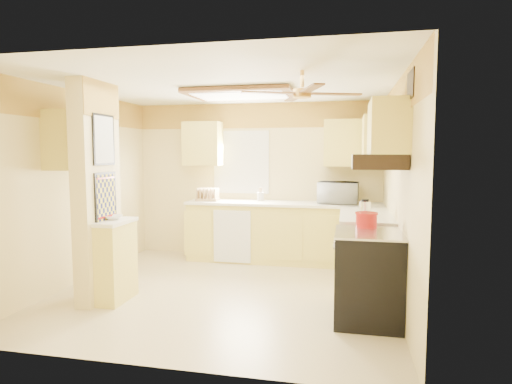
% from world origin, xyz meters
% --- Properties ---
extents(floor, '(4.00, 4.00, 0.00)m').
position_xyz_m(floor, '(0.00, 0.00, 0.00)').
color(floor, beige).
rests_on(floor, ground).
extents(ceiling, '(4.00, 4.00, 0.00)m').
position_xyz_m(ceiling, '(0.00, 0.00, 2.50)').
color(ceiling, white).
rests_on(ceiling, wall_back).
extents(wall_back, '(4.00, 0.00, 4.00)m').
position_xyz_m(wall_back, '(0.00, 1.90, 1.25)').
color(wall_back, beige).
rests_on(wall_back, floor).
extents(wall_front, '(4.00, 0.00, 4.00)m').
position_xyz_m(wall_front, '(0.00, -1.90, 1.25)').
color(wall_front, beige).
rests_on(wall_front, floor).
extents(wall_left, '(0.00, 3.80, 3.80)m').
position_xyz_m(wall_left, '(-2.00, 0.00, 1.25)').
color(wall_left, beige).
rests_on(wall_left, floor).
extents(wall_right, '(0.00, 3.80, 3.80)m').
position_xyz_m(wall_right, '(2.00, 0.00, 1.25)').
color(wall_right, beige).
rests_on(wall_right, floor).
extents(wallpaper_border, '(4.00, 0.02, 0.40)m').
position_xyz_m(wallpaper_border, '(0.00, 1.88, 2.30)').
color(wallpaper_border, yellow).
rests_on(wallpaper_border, wall_back).
extents(partition_column, '(0.20, 0.70, 2.50)m').
position_xyz_m(partition_column, '(-1.35, -0.55, 1.25)').
color(partition_column, beige).
rests_on(partition_column, floor).
extents(partition_ledge, '(0.25, 0.55, 0.90)m').
position_xyz_m(partition_ledge, '(-1.13, -0.55, 0.45)').
color(partition_ledge, '#F9E664').
rests_on(partition_ledge, floor).
extents(ledge_top, '(0.28, 0.58, 0.04)m').
position_xyz_m(ledge_top, '(-1.13, -0.55, 0.92)').
color(ledge_top, white).
rests_on(ledge_top, partition_ledge).
extents(lower_cabinets_back, '(3.00, 0.60, 0.90)m').
position_xyz_m(lower_cabinets_back, '(0.50, 1.60, 0.45)').
color(lower_cabinets_back, '#F9E664').
rests_on(lower_cabinets_back, floor).
extents(lower_cabinets_right, '(0.60, 1.40, 0.90)m').
position_xyz_m(lower_cabinets_right, '(1.70, 0.60, 0.45)').
color(lower_cabinets_right, '#F9E664').
rests_on(lower_cabinets_right, floor).
extents(countertop_back, '(3.04, 0.64, 0.04)m').
position_xyz_m(countertop_back, '(0.50, 1.59, 0.92)').
color(countertop_back, white).
rests_on(countertop_back, lower_cabinets_back).
extents(countertop_right, '(0.64, 1.44, 0.04)m').
position_xyz_m(countertop_right, '(1.69, 0.60, 0.92)').
color(countertop_right, white).
rests_on(countertop_right, lower_cabinets_right).
extents(dishwasher_panel, '(0.58, 0.02, 0.80)m').
position_xyz_m(dishwasher_panel, '(-0.25, 1.29, 0.43)').
color(dishwasher_panel, white).
rests_on(dishwasher_panel, lower_cabinets_back).
extents(window, '(0.92, 0.02, 1.02)m').
position_xyz_m(window, '(-0.25, 1.89, 1.55)').
color(window, white).
rests_on(window, wall_back).
extents(upper_cab_back_left, '(0.60, 0.35, 0.70)m').
position_xyz_m(upper_cab_back_left, '(-0.85, 1.72, 1.85)').
color(upper_cab_back_left, '#F9E664').
rests_on(upper_cab_back_left, wall_back).
extents(upper_cab_back_right, '(0.90, 0.35, 0.70)m').
position_xyz_m(upper_cab_back_right, '(1.55, 1.72, 1.85)').
color(upper_cab_back_right, '#F9E664').
rests_on(upper_cab_back_right, wall_back).
extents(upper_cab_right, '(0.35, 1.00, 0.70)m').
position_xyz_m(upper_cab_right, '(1.82, 1.25, 1.85)').
color(upper_cab_right, '#F9E664').
rests_on(upper_cab_right, wall_right).
extents(upper_cab_left_wall, '(0.35, 0.75, 0.70)m').
position_xyz_m(upper_cab_left_wall, '(-1.82, -0.25, 1.85)').
color(upper_cab_left_wall, '#F9E664').
rests_on(upper_cab_left_wall, wall_left).
extents(upper_cab_over_stove, '(0.35, 0.76, 0.52)m').
position_xyz_m(upper_cab_over_stove, '(1.82, -0.55, 1.95)').
color(upper_cab_over_stove, '#F9E664').
rests_on(upper_cab_over_stove, wall_right).
extents(stove, '(0.68, 0.77, 0.92)m').
position_xyz_m(stove, '(1.67, -0.55, 0.46)').
color(stove, black).
rests_on(stove, floor).
extents(range_hood, '(0.50, 0.76, 0.14)m').
position_xyz_m(range_hood, '(1.74, -0.55, 1.62)').
color(range_hood, black).
rests_on(range_hood, upper_cab_over_stove).
extents(poster_menu, '(0.02, 0.42, 0.57)m').
position_xyz_m(poster_menu, '(-1.24, -0.55, 1.85)').
color(poster_menu, black).
rests_on(poster_menu, partition_column).
extents(poster_nashville, '(0.02, 0.42, 0.57)m').
position_xyz_m(poster_nashville, '(-1.24, -0.55, 1.20)').
color(poster_nashville, black).
rests_on(poster_nashville, partition_column).
extents(ceiling_light_panel, '(1.35, 0.95, 0.06)m').
position_xyz_m(ceiling_light_panel, '(0.10, 0.50, 2.46)').
color(ceiling_light_panel, brown).
rests_on(ceiling_light_panel, ceiling).
extents(ceiling_fan, '(1.15, 1.15, 0.26)m').
position_xyz_m(ceiling_fan, '(1.00, -0.70, 2.29)').
color(ceiling_fan, gold).
rests_on(ceiling_fan, ceiling).
extents(vent_grate, '(0.02, 0.40, 0.25)m').
position_xyz_m(vent_grate, '(1.98, -0.90, 2.30)').
color(vent_grate, black).
rests_on(vent_grate, wall_right).
extents(microwave, '(0.62, 0.45, 0.32)m').
position_xyz_m(microwave, '(1.33, 1.62, 1.10)').
color(microwave, white).
rests_on(microwave, countertop_back).
extents(bowl, '(0.26, 0.26, 0.05)m').
position_xyz_m(bowl, '(-1.17, -0.51, 0.96)').
color(bowl, white).
rests_on(bowl, ledge_top).
extents(dutch_oven, '(0.24, 0.24, 0.16)m').
position_xyz_m(dutch_oven, '(1.66, -0.29, 1.00)').
color(dutch_oven, '#AE1514').
rests_on(dutch_oven, stove).
extents(kettle, '(0.13, 0.13, 0.20)m').
position_xyz_m(kettle, '(1.67, 0.38, 1.04)').
color(kettle, silver).
rests_on(kettle, countertop_right).
extents(dish_rack, '(0.36, 0.27, 0.20)m').
position_xyz_m(dish_rack, '(-0.73, 1.57, 1.01)').
color(dish_rack, tan).
rests_on(dish_rack, countertop_back).
extents(utensil_crock, '(0.10, 0.10, 0.21)m').
position_xyz_m(utensil_crock, '(0.10, 1.72, 1.01)').
color(utensil_crock, white).
rests_on(utensil_crock, countertop_back).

